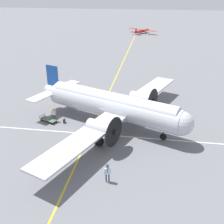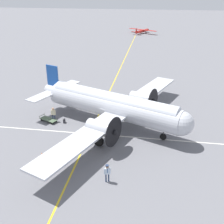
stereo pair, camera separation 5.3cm
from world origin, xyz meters
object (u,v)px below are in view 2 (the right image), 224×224
(crew_foreground, at_px, (107,171))
(traffic_cone, at_px, (42,156))
(passenger_boarding, at_px, (53,113))
(baggage_cart, at_px, (49,119))
(light_aircraft_distant, at_px, (142,31))
(airliner_main, at_px, (115,106))
(suitcase_near_door, at_px, (64,121))

(crew_foreground, relative_size, traffic_cone, 2.53)
(passenger_boarding, relative_size, baggage_cart, 0.75)
(passenger_boarding, distance_m, light_aircraft_distant, 64.54)
(airliner_main, xyz_separation_m, traffic_cone, (7.47, -5.82, -2.23))
(airliner_main, height_order, light_aircraft_distant, airliner_main)
(airliner_main, bearing_deg, baggage_cart, -157.26)
(baggage_cart, xyz_separation_m, traffic_cone, (7.44, 2.15, 0.03))
(suitcase_near_door, bearing_deg, passenger_boarding, -99.44)
(passenger_boarding, bearing_deg, crew_foreground, -51.02)
(crew_foreground, bearing_deg, light_aircraft_distant, -109.09)
(airliner_main, xyz_separation_m, baggage_cart, (0.03, -7.97, -2.26))
(baggage_cart, bearing_deg, traffic_cone, -49.57)
(crew_foreground, distance_m, baggage_cart, 13.17)
(airliner_main, xyz_separation_m, suitcase_near_door, (0.09, -6.02, -2.29))
(light_aircraft_distant, bearing_deg, traffic_cone, -154.15)
(suitcase_near_door, xyz_separation_m, light_aircraft_distant, (-64.41, 5.42, 0.57))
(airliner_main, xyz_separation_m, light_aircraft_distant, (-64.31, -0.59, -1.72))
(passenger_boarding, bearing_deg, light_aircraft_distant, 83.70)
(airliner_main, distance_m, suitcase_near_door, 6.44)
(airliner_main, relative_size, traffic_cone, 39.22)
(crew_foreground, bearing_deg, suitcase_near_door, -75.23)
(crew_foreground, bearing_deg, baggage_cart, -68.41)
(passenger_boarding, xyz_separation_m, baggage_cart, (0.16, -0.61, -0.80))
(suitcase_near_door, distance_m, traffic_cone, 7.38)
(crew_foreground, xyz_separation_m, suitcase_near_door, (-9.75, -6.81, -0.79))
(airliner_main, relative_size, crew_foreground, 15.50)
(airliner_main, distance_m, crew_foreground, 9.99)
(passenger_boarding, height_order, suitcase_near_door, passenger_boarding)
(crew_foreground, height_order, baggage_cart, crew_foreground)
(crew_foreground, relative_size, light_aircraft_distant, 0.18)
(crew_foreground, xyz_separation_m, light_aircraft_distant, (-74.15, -1.38, -0.22))
(light_aircraft_distant, relative_size, traffic_cone, 14.16)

